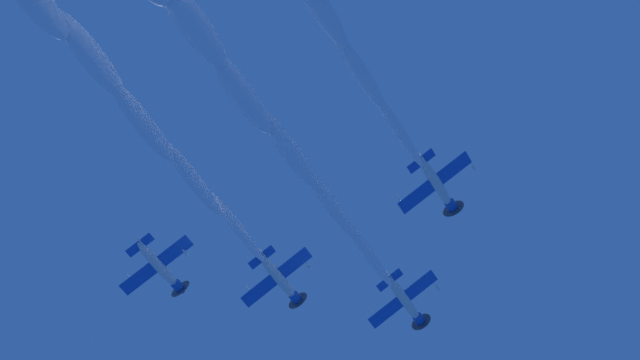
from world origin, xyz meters
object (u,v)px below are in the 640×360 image
Objects in this scene: airplane_right_wingman at (437,185)px; airplane_lead at (405,301)px; airplane_left_wingman at (280,279)px; airplane_slot_tail at (160,267)px.

airplane_lead is at bearing 77.41° from airplane_right_wingman.
airplane_lead reaches higher than airplane_left_wingman.
airplane_left_wingman is (-12.92, 2.60, -0.12)m from airplane_lead.
airplane_right_wingman is at bearing -57.23° from airplane_left_wingman.
airplane_slot_tail is (-21.63, 18.87, -0.40)m from airplane_right_wingman.
airplane_right_wingman reaches higher than airplane_lead.
airplane_right_wingman is at bearing -41.10° from airplane_slot_tail.
airplane_right_wingman reaches higher than airplane_left_wingman.
airplane_right_wingman is at bearing -102.59° from airplane_lead.
airplane_lead is at bearing -13.52° from airplane_slot_tail.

